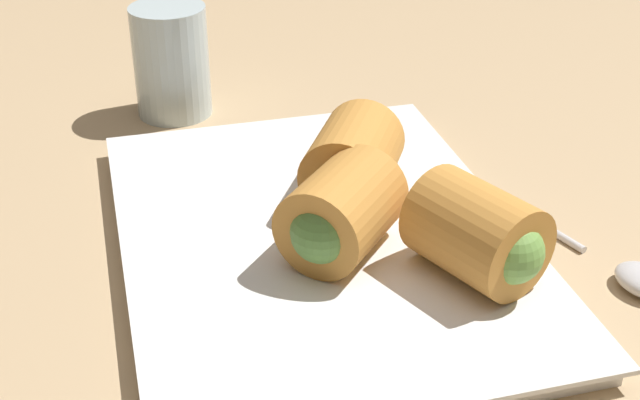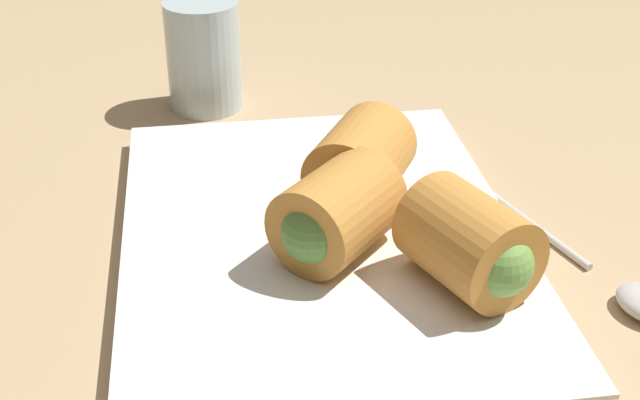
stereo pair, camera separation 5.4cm
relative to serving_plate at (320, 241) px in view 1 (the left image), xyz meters
The scene contains 7 objects.
table_surface 3.55cm from the serving_plate, 142.64° to the left, with size 180.00×140.00×2.00cm.
serving_plate is the anchor object (origin of this frame).
roll_front_left 5.59cm from the serving_plate, 42.33° to the right, with size 8.71×8.24×5.53cm.
roll_front_right 10.89cm from the serving_plate, 133.01° to the right, with size 8.50×7.82×5.53cm.
roll_back_left 4.53cm from the serving_plate, behind, with size 8.79×8.72×5.53cm.
spoon 18.59cm from the serving_plate, 114.22° to the right, with size 16.52×7.06×1.35cm.
drinking_glass 24.29cm from the serving_plate, 15.13° to the left, with size 6.08×6.08×9.02cm.
Camera 1 is at (-42.75, 10.12, 33.11)cm, focal length 50.00 mm.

